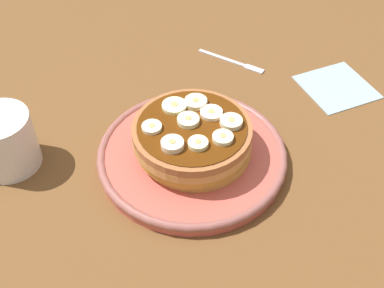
# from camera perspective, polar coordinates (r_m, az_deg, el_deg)

# --- Properties ---
(ground_plane) EXTENTS (1.40, 1.40, 0.03)m
(ground_plane) POSITION_cam_1_polar(r_m,az_deg,el_deg) (0.72, 0.00, -2.72)
(ground_plane) COLOR brown
(plate) EXTENTS (0.27, 0.27, 0.02)m
(plate) POSITION_cam_1_polar(r_m,az_deg,el_deg) (0.70, 0.00, -1.26)
(plate) COLOR #CC594C
(plate) RESTS_ON ground_plane
(pancake_stack) EXTENTS (0.17, 0.17, 0.05)m
(pancake_stack) POSITION_cam_1_polar(r_m,az_deg,el_deg) (0.67, 0.26, 0.55)
(pancake_stack) COLOR gold
(pancake_stack) RESTS_ON plate
(banana_slice_0) EXTENTS (0.03, 0.03, 0.01)m
(banana_slice_0) POSITION_cam_1_polar(r_m,az_deg,el_deg) (0.66, -0.46, 2.76)
(banana_slice_0) COLOR #EDEDC0
(banana_slice_0) RESTS_ON pancake_stack
(banana_slice_1) EXTENTS (0.03, 0.03, 0.01)m
(banana_slice_1) POSITION_cam_1_polar(r_m,az_deg,el_deg) (0.66, -4.72, 1.95)
(banana_slice_1) COLOR beige
(banana_slice_1) RESTS_ON pancake_stack
(banana_slice_2) EXTENTS (0.04, 0.04, 0.01)m
(banana_slice_2) POSITION_cam_1_polar(r_m,az_deg,el_deg) (0.69, -2.06, 4.46)
(banana_slice_2) COLOR #EFF2B7
(banana_slice_2) RESTS_ON pancake_stack
(banana_slice_3) EXTENTS (0.03, 0.03, 0.01)m
(banana_slice_3) POSITION_cam_1_polar(r_m,az_deg,el_deg) (0.66, 4.59, 2.57)
(banana_slice_3) COLOR #F3ECC3
(banana_slice_3) RESTS_ON pancake_stack
(banana_slice_4) EXTENTS (0.03, 0.03, 0.01)m
(banana_slice_4) POSITION_cam_1_polar(r_m,az_deg,el_deg) (0.63, 0.72, 0.04)
(banana_slice_4) COLOR #F3ECB5
(banana_slice_4) RESTS_ON pancake_stack
(banana_slice_5) EXTENTS (0.03, 0.03, 0.01)m
(banana_slice_5) POSITION_cam_1_polar(r_m,az_deg,el_deg) (0.69, 0.45, 4.90)
(banana_slice_5) COLOR #F7EDBC
(banana_slice_5) RESTS_ON pancake_stack
(banana_slice_6) EXTENTS (0.03, 0.03, 0.01)m
(banana_slice_6) POSITION_cam_1_polar(r_m,az_deg,el_deg) (0.64, 3.62, 0.71)
(banana_slice_6) COLOR #F6F2BB
(banana_slice_6) RESTS_ON pancake_stack
(banana_slice_7) EXTENTS (0.03, 0.03, 0.01)m
(banana_slice_7) POSITION_cam_1_polar(r_m,az_deg,el_deg) (0.67, 2.28, 3.62)
(banana_slice_7) COLOR #FDE6C5
(banana_slice_7) RESTS_ON pancake_stack
(banana_slice_8) EXTENTS (0.03, 0.03, 0.01)m
(banana_slice_8) POSITION_cam_1_polar(r_m,az_deg,el_deg) (0.63, -2.30, -0.05)
(banana_slice_8) COLOR #F7E1C2
(banana_slice_8) RESTS_ON pancake_stack
(coffee_mug) EXTENTS (0.12, 0.09, 0.08)m
(coffee_mug) POSITION_cam_1_polar(r_m,az_deg,el_deg) (0.72, -21.41, 0.24)
(coffee_mug) COLOR white
(coffee_mug) RESTS_ON ground_plane
(napkin) EXTENTS (0.13, 0.13, 0.00)m
(napkin) POSITION_cam_1_polar(r_m,az_deg,el_deg) (0.86, 16.56, 6.44)
(napkin) COLOR #99B2BF
(napkin) RESTS_ON ground_plane
(fork) EXTENTS (0.07, 0.12, 0.01)m
(fork) POSITION_cam_1_polar(r_m,az_deg,el_deg) (0.89, 5.00, 9.56)
(fork) COLOR silver
(fork) RESTS_ON ground_plane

